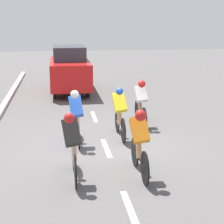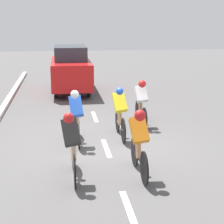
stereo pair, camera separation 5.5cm
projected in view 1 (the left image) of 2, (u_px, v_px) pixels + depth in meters
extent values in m
plane|color=#565454|center=(105.00, 144.00, 9.87)|extent=(60.00, 60.00, 0.00)
cube|color=white|center=(130.00, 209.00, 6.50)|extent=(0.12, 1.40, 0.01)
cube|color=white|center=(106.00, 148.00, 9.57)|extent=(0.12, 1.40, 0.01)
cube|color=white|center=(94.00, 117.00, 12.65)|extent=(0.12, 1.40, 0.01)
cylinder|color=black|center=(73.00, 154.00, 8.17)|extent=(0.03, 0.68, 0.68)
cylinder|color=black|center=(75.00, 172.00, 7.24)|extent=(0.03, 0.68, 0.68)
cylinder|color=#B7B7BC|center=(74.00, 163.00, 7.70)|extent=(0.04, 0.96, 0.04)
cylinder|color=#B7B7BC|center=(74.00, 150.00, 7.82)|extent=(0.04, 0.04, 0.42)
cylinder|color=#1999D8|center=(74.00, 157.00, 7.73)|extent=(0.07, 0.07, 0.16)
cylinder|color=beige|center=(74.00, 153.00, 7.73)|extent=(0.12, 0.23, 0.36)
cube|color=black|center=(72.00, 132.00, 7.44)|extent=(0.40, 0.47, 0.59)
sphere|color=red|center=(69.00, 118.00, 7.13)|extent=(0.21, 0.21, 0.21)
cylinder|color=black|center=(137.00, 110.00, 12.16)|extent=(0.03, 0.65, 0.65)
cylinder|color=black|center=(144.00, 118.00, 11.18)|extent=(0.03, 0.65, 0.65)
cylinder|color=#B7B7BC|center=(141.00, 114.00, 11.67)|extent=(0.04, 1.02, 0.04)
cylinder|color=#B7B7BC|center=(139.00, 106.00, 11.79)|extent=(0.04, 0.04, 0.42)
cylinder|color=white|center=(140.00, 111.00, 11.69)|extent=(0.07, 0.07, 0.16)
cylinder|color=#9E704C|center=(140.00, 108.00, 11.70)|extent=(0.12, 0.23, 0.36)
cube|color=white|center=(141.00, 94.00, 11.41)|extent=(0.37, 0.45, 0.55)
sphere|color=red|center=(142.00, 84.00, 11.11)|extent=(0.23, 0.23, 0.23)
cylinder|color=black|center=(77.00, 126.00, 10.43)|extent=(0.03, 0.65, 0.65)
cylinder|color=black|center=(79.00, 137.00, 9.45)|extent=(0.03, 0.65, 0.65)
cylinder|color=navy|center=(78.00, 131.00, 9.94)|extent=(0.04, 1.02, 0.04)
cylinder|color=navy|center=(77.00, 121.00, 10.06)|extent=(0.04, 0.04, 0.42)
cylinder|color=white|center=(77.00, 127.00, 9.96)|extent=(0.07, 0.07, 0.16)
cylinder|color=#DBAD84|center=(77.00, 123.00, 9.97)|extent=(0.12, 0.23, 0.36)
cube|color=blue|center=(76.00, 106.00, 9.67)|extent=(0.39, 0.47, 0.59)
sphere|color=white|center=(75.00, 94.00, 9.37)|extent=(0.21, 0.21, 0.21)
cylinder|color=black|center=(117.00, 121.00, 10.87)|extent=(0.03, 0.68, 0.68)
cylinder|color=black|center=(123.00, 131.00, 9.89)|extent=(0.03, 0.68, 0.68)
cylinder|color=#B7B7BC|center=(120.00, 125.00, 10.38)|extent=(0.04, 1.02, 0.04)
cylinder|color=#B7B7BC|center=(119.00, 117.00, 10.50)|extent=(0.04, 0.04, 0.42)
cylinder|color=white|center=(120.00, 122.00, 10.41)|extent=(0.07, 0.07, 0.16)
cylinder|color=tan|center=(120.00, 119.00, 10.41)|extent=(0.12, 0.23, 0.36)
cube|color=yellow|center=(119.00, 102.00, 10.12)|extent=(0.39, 0.47, 0.58)
sphere|color=blue|center=(120.00, 91.00, 9.82)|extent=(0.20, 0.20, 0.20)
cylinder|color=black|center=(135.00, 151.00, 8.35)|extent=(0.03, 0.69, 0.69)
cylinder|color=black|center=(145.00, 168.00, 7.40)|extent=(0.03, 0.69, 0.69)
cylinder|color=black|center=(139.00, 159.00, 7.88)|extent=(0.04, 0.99, 0.04)
cylinder|color=black|center=(138.00, 147.00, 7.99)|extent=(0.04, 0.04, 0.42)
cylinder|color=#1999D8|center=(139.00, 154.00, 7.90)|extent=(0.07, 0.07, 0.16)
cylinder|color=tan|center=(139.00, 150.00, 7.90)|extent=(0.12, 0.23, 0.36)
cube|color=orange|center=(140.00, 130.00, 7.61)|extent=(0.39, 0.46, 0.58)
sphere|color=red|center=(141.00, 115.00, 7.31)|extent=(0.23, 0.23, 0.23)
cylinder|color=black|center=(87.00, 90.00, 15.74)|extent=(0.14, 0.64, 0.64)
cylinder|color=black|center=(55.00, 91.00, 15.55)|extent=(0.14, 0.64, 0.64)
cylinder|color=black|center=(83.00, 80.00, 18.24)|extent=(0.14, 0.64, 0.64)
cylinder|color=black|center=(55.00, 81.00, 18.05)|extent=(0.14, 0.64, 0.64)
cube|color=red|center=(70.00, 73.00, 16.76)|extent=(1.70, 4.20, 1.11)
cube|color=#2D333D|center=(69.00, 53.00, 16.76)|extent=(1.39, 2.31, 0.61)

